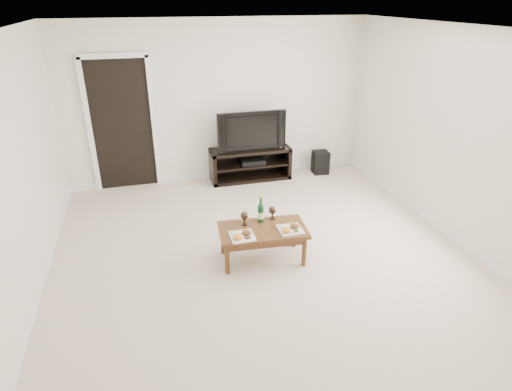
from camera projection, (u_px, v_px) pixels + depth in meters
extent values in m
plane|color=beige|center=(265.00, 260.00, 5.14)|extent=(5.50, 5.50, 0.00)
cube|color=silver|center=(218.00, 102.00, 7.01)|extent=(5.00, 0.04, 2.60)
cube|color=white|center=(267.00, 27.00, 4.03)|extent=(5.00, 5.50, 0.04)
cube|color=black|center=(122.00, 126.00, 6.73)|extent=(0.90, 0.02, 2.05)
cube|color=black|center=(250.00, 164.00, 7.31)|extent=(1.36, 0.45, 0.55)
imported|color=black|center=(250.00, 130.00, 7.06)|extent=(1.15, 0.15, 0.66)
cube|color=black|center=(252.00, 161.00, 7.29)|extent=(0.41, 0.32, 0.08)
cube|color=black|center=(320.00, 162.00, 7.60)|extent=(0.28, 0.28, 0.40)
cube|color=brown|center=(263.00, 244.00, 5.08)|extent=(1.06, 0.64, 0.42)
cube|color=white|center=(242.00, 234.00, 4.81)|extent=(0.27, 0.27, 0.07)
cube|color=white|center=(290.00, 228.00, 4.94)|extent=(0.27, 0.27, 0.07)
cylinder|color=#0F3A1B|center=(261.00, 208.00, 5.08)|extent=(0.07, 0.07, 0.35)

